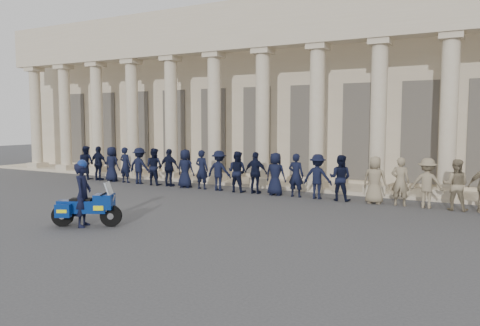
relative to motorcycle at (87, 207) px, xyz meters
The scene contains 5 objects.
ground 2.81m from the motorcycle, 39.75° to the left, with size 90.00×90.00×0.00m, color #3D3D40.
building 17.11m from the motorcycle, 82.69° to the left, with size 40.00×12.50×9.00m.
officer_rank 8.10m from the motorcycle, 74.67° to the left, with size 22.14×0.66×1.75m.
motorcycle is the anchor object (origin of this frame).
rider 0.41m from the motorcycle, 150.92° to the right, with size 0.71×0.81×1.94m.
Camera 1 is at (8.18, -11.26, 3.05)m, focal length 35.00 mm.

